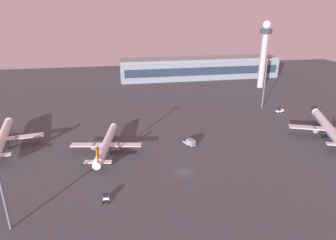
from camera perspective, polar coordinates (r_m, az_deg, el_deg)
name	(u,v)px	position (r m, az deg, el deg)	size (l,w,h in m)	color
ground_plane	(184,172)	(108.51, 3.06, -9.82)	(416.00, 416.00, 0.00)	#424449
terminal_building	(199,68)	(247.62, 6.01, 9.81)	(127.07, 22.40, 16.40)	gray
control_tower	(264,50)	(223.93, 17.81, 12.51)	(8.00, 8.00, 46.10)	#A8A8B2
airplane_mid_apron	(328,128)	(151.78, 28.22, -1.40)	(32.80, 41.60, 11.13)	silver
airplane_near_gate	(106,144)	(122.87, -11.68, -4.53)	(28.29, 36.18, 9.31)	white
airplane_taxiway_distant	(2,139)	(141.75, -29.02, -3.12)	(32.16, 41.15, 10.58)	silver
cargo_loader	(280,111)	(176.85, 20.51, 1.70)	(4.53, 3.06, 2.25)	white
catering_truck	(189,142)	(126.92, 4.09, -4.23)	(4.59, 6.11, 3.05)	gray
pushback_tug	(106,197)	(95.62, -11.69, -14.23)	(1.95, 3.16, 2.05)	white
apron_light_west	(265,81)	(177.16, 17.96, 7.11)	(4.80, 0.90, 28.53)	slate
apron_light_central	(0,180)	(86.66, -29.39, -9.99)	(4.80, 0.90, 26.00)	slate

